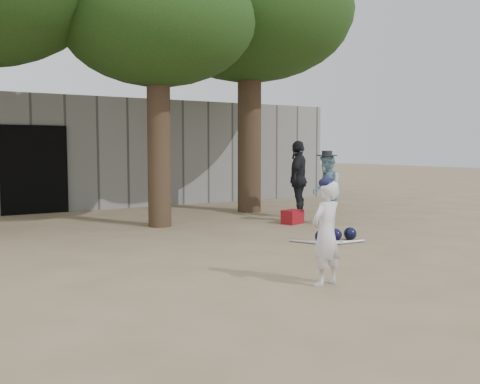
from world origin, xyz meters
TOP-DOWN VIEW (x-y plane):
  - ground at (0.00, 0.00)m, footprint 70.00×70.00m
  - boy_player at (0.38, -1.32)m, footprint 0.52×0.40m
  - spectator_blue at (3.75, 2.57)m, footprint 0.89×0.93m
  - spectator_dark at (3.97, 3.84)m, footprint 1.10×1.02m
  - red_bag at (3.19, 3.03)m, footprint 0.49×0.42m
  - back_building at (-0.00, 10.33)m, footprint 16.00×5.24m
  - helmet_row at (2.51, 0.88)m, footprint 0.87×0.27m
  - bat_pile at (2.25, 0.78)m, footprint 1.09×0.76m
  - tree_row at (0.74, 5.02)m, footprint 11.40×5.80m

SIDE VIEW (x-z plane):
  - ground at x=0.00m, z-range 0.00..0.00m
  - bat_pile at x=2.25m, z-range 0.00..0.06m
  - helmet_row at x=2.51m, z-range 0.00..0.23m
  - red_bag at x=3.19m, z-range 0.00..0.30m
  - boy_player at x=0.38m, z-range 0.00..1.26m
  - spectator_blue at x=3.75m, z-range 0.00..1.51m
  - spectator_dark at x=3.97m, z-range 0.00..1.81m
  - back_building at x=0.00m, z-range 0.00..3.00m
  - tree_row at x=0.74m, z-range 1.34..8.03m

